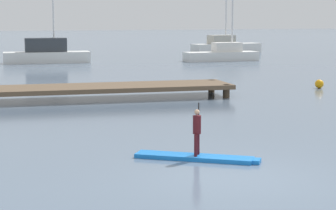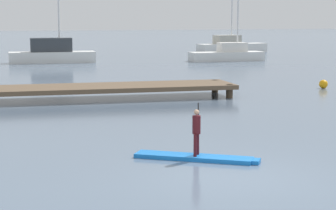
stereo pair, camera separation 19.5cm
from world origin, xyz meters
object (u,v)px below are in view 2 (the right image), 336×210
Objects in this scene: paddleboard_near at (196,158)px; fishing_boat_green_midground at (228,54)px; trawler_grey_distant at (231,46)px; paddler_child_solo at (197,130)px; motor_boat_small_navy at (52,53)px; mooring_buoy_mid at (323,84)px.

fishing_boat_green_midground is (11.40, 30.12, 0.44)m from paddleboard_near.
trawler_grey_distant is (14.92, 39.21, 0.54)m from paddleboard_near.
paddler_child_solo is 32.19m from fishing_boat_green_midground.
fishing_boat_green_midground is 12.62m from motor_boat_small_navy.
trawler_grey_distant reaches higher than fishing_boat_green_midground.
trawler_grey_distant is (14.92, 39.20, -0.13)m from paddler_child_solo.
mooring_buoy_mid is (-1.53, -17.57, -0.29)m from fishing_boat_green_midground.
fishing_boat_green_midground is 0.83× the size of trawler_grey_distant.
fishing_boat_green_midground reaches higher than mooring_buoy_mid.
fishing_boat_green_midground is at bearing -111.16° from trawler_grey_distant.
trawler_grey_distant reaches higher than motor_boat_small_navy.
motor_boat_small_navy is (-12.55, 1.32, 0.16)m from fishing_boat_green_midground.
mooring_buoy_mid is at bearing -100.73° from trawler_grey_distant.
motor_boat_small_navy is at bearing 120.28° from mooring_buoy_mid.
trawler_grey_distant is 27.14m from mooring_buoy_mid.
paddler_child_solo is at bearing -128.20° from mooring_buoy_mid.
paddleboard_near is 0.51× the size of fishing_boat_green_midground.
paddler_child_solo is 0.19× the size of trawler_grey_distant.
paddleboard_near is 41.96m from trawler_grey_distant.
paddler_child_solo is 3.07× the size of mooring_buoy_mid.
motor_boat_small_navy is (-1.16, 31.42, -0.07)m from paddler_child_solo.
paddleboard_near is at bearing -128.18° from mooring_buoy_mid.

